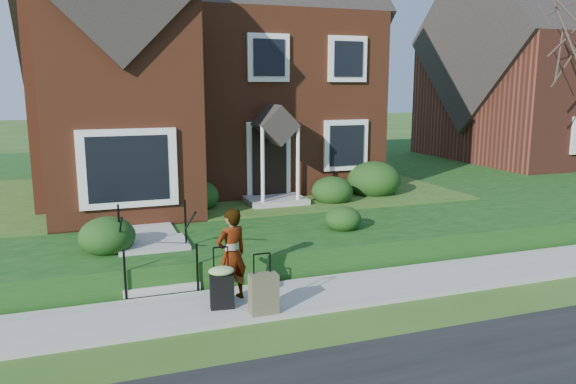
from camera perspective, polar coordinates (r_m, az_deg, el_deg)
name	(u,v)px	position (r m, az deg, el deg)	size (l,w,h in m)	color
ground	(306,298)	(10.56, 1.85, -10.67)	(120.00, 120.00, 0.00)	#2D5119
sidewalk	(306,295)	(10.55, 1.85, -10.46)	(60.00, 1.60, 0.08)	#9E9B93
terrace	(299,178)	(21.73, 1.14, 1.39)	(44.00, 20.00, 0.60)	#133D10
walkway	(141,216)	(14.55, -14.76, -2.39)	(1.20, 6.00, 0.06)	#9E9B93
main_house	(193,41)	(19.10, -9.65, 14.88)	(10.40, 10.20, 9.40)	brown
neighbour_house	(552,53)	(28.15, 25.21, 12.66)	(9.40, 8.00, 9.20)	brown
front_steps	(156,258)	(11.55, -13.30, -6.56)	(1.40, 2.02, 1.50)	#9E9B93
foundation_shrubs	(263,191)	(15.01, -2.57, 0.08)	(9.85, 4.80, 1.13)	#123610
woman	(231,254)	(10.04, -5.77, -6.33)	(0.61, 0.40, 1.67)	#999999
suitcase_black	(222,285)	(9.81, -6.75, -9.34)	(0.49, 0.42, 1.08)	black
suitcase_olive	(264,294)	(9.57, -2.50, -10.27)	(0.48, 0.27, 1.03)	brown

